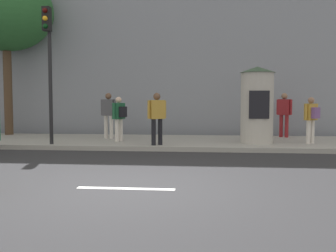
{
  "coord_description": "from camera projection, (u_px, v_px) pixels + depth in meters",
  "views": [
    {
      "loc": [
        1.44,
        -6.89,
        1.63
      ],
      "look_at": [
        0.58,
        2.0,
        1.01
      ],
      "focal_mm": 41.88,
      "sensor_mm": 36.0,
      "label": 1
    }
  ],
  "objects": [
    {
      "name": "ground_plane",
      "position": [
        126.0,
        189.0,
        7.1
      ],
      "size": [
        80.0,
        80.0,
        0.0
      ],
      "primitive_type": "plane",
      "color": "#2B2B2D"
    },
    {
      "name": "sidewalk_curb",
      "position": [
        166.0,
        142.0,
        14.04
      ],
      "size": [
        36.0,
        4.0,
        0.15
      ],
      "primitive_type": "cube",
      "color": "#9E9B93",
      "rests_on": "ground_plane"
    },
    {
      "name": "lane_markings",
      "position": [
        126.0,
        188.0,
        7.1
      ],
      "size": [
        25.8,
        0.16,
        0.01
      ],
      "color": "silver",
      "rests_on": "ground_plane"
    },
    {
      "name": "building_backdrop",
      "position": [
        176.0,
        34.0,
        18.68
      ],
      "size": [
        36.0,
        5.0,
        9.39
      ],
      "primitive_type": "cube",
      "color": "gray",
      "rests_on": "ground_plane"
    },
    {
      "name": "traffic_light",
      "position": [
        48.0,
        53.0,
        12.43
      ],
      "size": [
        0.24,
        0.45,
        4.35
      ],
      "color": "black",
      "rests_on": "sidewalk_curb"
    },
    {
      "name": "poster_column",
      "position": [
        257.0,
        104.0,
        13.02
      ],
      "size": [
        1.18,
        1.18,
        2.54
      ],
      "color": "#B2ADA3",
      "rests_on": "sidewalk_curb"
    },
    {
      "name": "street_tree",
      "position": [
        6.0,
        12.0,
        15.8
      ],
      "size": [
        3.76,
        3.76,
        6.61
      ],
      "color": "#4C3826",
      "rests_on": "sidewalk_curb"
    },
    {
      "name": "pedestrian_in_dark_shirt",
      "position": [
        284.0,
        111.0,
        14.98
      ],
      "size": [
        0.52,
        0.47,
        1.69
      ],
      "color": "maroon",
      "rests_on": "sidewalk_curb"
    },
    {
      "name": "pedestrian_in_red_top",
      "position": [
        157.0,
        114.0,
        12.44
      ],
      "size": [
        0.56,
        0.52,
        1.66
      ],
      "color": "black",
      "rests_on": "sidewalk_curb"
    },
    {
      "name": "pedestrian_near_pole",
      "position": [
        311.0,
        116.0,
        12.84
      ],
      "size": [
        0.51,
        0.51,
        1.53
      ],
      "color": "silver",
      "rests_on": "sidewalk_curb"
    },
    {
      "name": "pedestrian_in_light_jacket",
      "position": [
        109.0,
        112.0,
        14.51
      ],
      "size": [
        0.63,
        0.38,
        1.69
      ],
      "color": "silver",
      "rests_on": "sidewalk_curb"
    },
    {
      "name": "pedestrian_with_bag",
      "position": [
        119.0,
        115.0,
        13.53
      ],
      "size": [
        0.5,
        0.54,
        1.54
      ],
      "color": "silver",
      "rests_on": "sidewalk_curb"
    }
  ]
}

